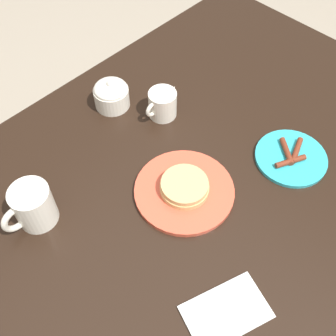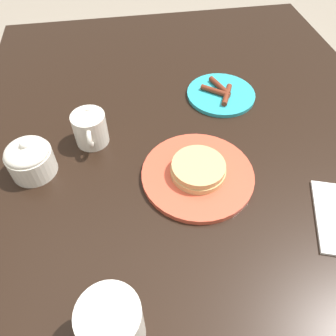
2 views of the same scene
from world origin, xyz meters
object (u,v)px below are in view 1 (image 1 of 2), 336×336
Objects in this scene: pancake_plate at (184,189)px; sugar_bowl at (111,94)px; creamer_pitcher at (163,103)px; napkin at (226,312)px; side_plate_bacon at (291,157)px; coffee_mug at (32,206)px.

pancake_plate is 2.48× the size of sugar_bowl.
creamer_pitcher is 0.55m from napkin.
coffee_mug is at bearing -29.93° from side_plate_bacon.
napkin is (0.40, 0.13, -0.00)m from side_plate_bacon.
side_plate_bacon is at bearing -162.52° from napkin.
coffee_mug reaches higher than napkin.
side_plate_bacon is 1.62× the size of creamer_pitcher.
creamer_pitcher is at bearing 120.04° from sugar_bowl.
creamer_pitcher is (-0.42, -0.03, -0.01)m from coffee_mug.
coffee_mug is 0.46m from napkin.
napkin is at bearing 59.36° from pancake_plate.
sugar_bowl is at bearing -102.30° from pancake_plate.
sugar_bowl is at bearing -68.20° from side_plate_bacon.
side_plate_bacon is at bearing 108.49° from creamer_pitcher.
creamer_pitcher is (-0.14, -0.21, 0.03)m from pancake_plate.
sugar_bowl is at bearing -157.08° from coffee_mug.
coffee_mug is at bearing 22.92° from sugar_bowl.
creamer_pitcher is at bearing -122.28° from napkin.
napkin is at bearing 106.90° from coffee_mug.
napkin is at bearing 69.34° from sugar_bowl.
pancake_plate is at bearing 146.19° from coffee_mug.
creamer_pitcher is 0.59× the size of napkin.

